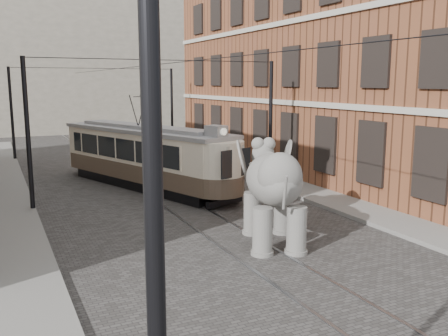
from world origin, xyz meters
TOP-DOWN VIEW (x-y plane):
  - ground at (0.00, 0.00)m, footprint 120.00×120.00m
  - tram_rails at (0.00, 0.00)m, footprint 1.54×80.00m
  - sidewalk_right at (6.00, 0.00)m, footprint 2.00×60.00m
  - sidewalk_left at (-6.50, 0.00)m, footprint 2.00×60.00m
  - brick_building at (11.00, 9.00)m, footprint 8.00×26.00m
  - distant_block at (0.00, 40.00)m, footprint 28.00×10.00m
  - catenary at (-0.20, 5.00)m, footprint 11.00×30.20m
  - tram at (-0.29, 8.53)m, footprint 5.90×11.22m
  - elephant at (0.94, -1.35)m, footprint 4.50×5.86m

SIDE VIEW (x-z plane):
  - ground at x=0.00m, z-range 0.00..0.00m
  - tram_rails at x=0.00m, z-range 0.00..0.02m
  - sidewalk_right at x=6.00m, z-range 0.00..0.15m
  - sidewalk_left at x=-6.50m, z-range 0.00..0.15m
  - elephant at x=0.94m, z-range 0.00..3.18m
  - tram at x=-0.29m, z-range 0.00..4.40m
  - catenary at x=-0.20m, z-range 0.00..6.00m
  - brick_building at x=11.00m, z-range 0.00..12.00m
  - distant_block at x=0.00m, z-range 0.00..14.00m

